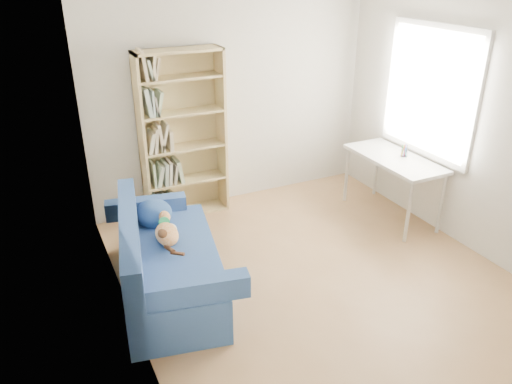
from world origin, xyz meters
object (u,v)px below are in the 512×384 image
Objects in this scene: sofa at (165,261)px; desk at (394,163)px; bookshelf at (183,143)px; pen_cup at (404,152)px.

sofa is 2.85m from desk.
bookshelf is 1.58× the size of desk.
sofa is at bearing -174.03° from desk.
pen_cup is at bearing -27.07° from bookshelf.
sofa is 1.50× the size of desk.
bookshelf is 2.53m from pen_cup.
bookshelf reaches higher than pen_cup.
bookshelf is at bearing 152.93° from pen_cup.
pen_cup is (2.93, 0.27, 0.48)m from sofa.
sofa is at bearing -174.69° from pen_cup.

